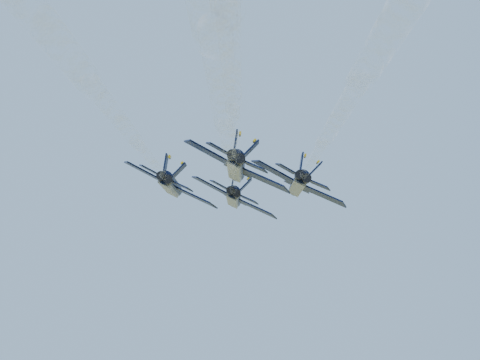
# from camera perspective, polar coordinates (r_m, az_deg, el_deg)

# --- Properties ---
(jet_lead) EXTENTS (12.32, 17.65, 6.11)m
(jet_lead) POSITION_cam_1_polar(r_m,az_deg,el_deg) (105.91, -0.44, -1.39)
(jet_lead) COLOR black
(jet_left) EXTENTS (12.32, 17.65, 6.11)m
(jet_left) POSITION_cam_1_polar(r_m,az_deg,el_deg) (96.67, -5.36, -0.41)
(jet_left) COLOR black
(jet_right) EXTENTS (12.32, 17.65, 6.11)m
(jet_right) POSITION_cam_1_polar(r_m,az_deg,el_deg) (95.86, 4.56, -0.33)
(jet_right) COLOR black
(jet_slot) EXTENTS (12.32, 17.65, 6.11)m
(jet_slot) POSITION_cam_1_polar(r_m,az_deg,el_deg) (85.20, -0.23, 0.99)
(jet_slot) COLOR black
(smoke_trail_lead) EXTENTS (14.33, 86.77, 2.91)m
(smoke_trail_lead) POSITION_cam_1_polar(r_m,az_deg,el_deg) (43.77, -0.20, 12.95)
(smoke_trail_lead) COLOR white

